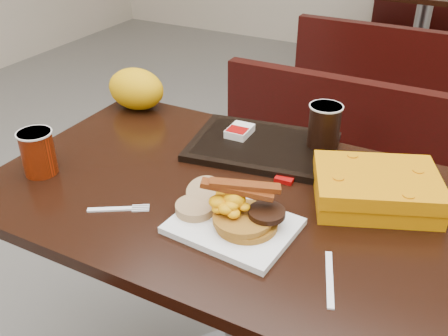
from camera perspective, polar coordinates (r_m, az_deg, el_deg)
The scene contains 22 objects.
table_near at distance 1.40m, azimuth 2.22°, elevation -15.93°, with size 1.20×0.70×0.75m, color black, non-canonical shape.
bench_near_n at distance 1.93m, azimuth 11.33°, elevation -2.43°, with size 1.00×0.46×0.72m, color black, non-canonical shape.
table_far at distance 3.64m, azimuth 20.80°, elevation 12.51°, with size 1.20×0.70×0.75m, color black, non-canonical shape.
bench_far_s at distance 2.99m, azimuth 18.50°, elevation 8.86°, with size 1.00×0.46×0.72m, color black, non-canonical shape.
bench_far_n at distance 4.32m, azimuth 22.35°, elevation 14.65°, with size 1.00×0.46×0.72m, color black, non-canonical shape.
platter at distance 1.05m, azimuth 1.06°, elevation -6.48°, with size 0.24×0.19×0.01m, color white.
pancake_stack at distance 1.04m, azimuth 2.54°, elevation -5.89°, with size 0.13×0.13×0.03m, color #9C561A.
sausage_patty at distance 1.03m, azimuth 4.81°, elevation -5.00°, with size 0.08×0.08×0.01m, color black.
scrambled_eggs at distance 1.03m, azimuth 1.19°, elevation -3.72°, with size 0.08×0.07×0.04m, color #FF9C05.
bacon_strips at distance 1.02m, azimuth 1.51°, elevation -2.29°, with size 0.15×0.06×0.01m, color #420E04, non-canonical shape.
muffin_bottom at distance 1.08m, azimuth -3.27°, elevation -4.49°, with size 0.08×0.08×0.02m, color #A18555.
muffin_top at distance 1.11m, azimuth -2.17°, elevation -2.73°, with size 0.08×0.08×0.02m, color #A18555.
coffee_cup_near at distance 1.29m, azimuth -20.09°, elevation 1.60°, with size 0.08×0.08×0.11m, color #921F05.
fork at distance 1.14m, azimuth -12.67°, elevation -4.52°, with size 0.13×0.02×0.00m, color white, non-canonical shape.
knife at distance 0.96m, azimuth 11.73°, elevation -12.03°, with size 0.15×0.01×0.00m, color white.
condiment_syrup at distance 1.17m, azimuth -2.09°, elevation -2.42°, with size 0.04×0.03×0.01m, color #C05A08.
condiment_ketchup at distance 1.22m, azimuth 6.80°, elevation -1.22°, with size 0.04×0.03×0.01m, color #8C0504.
tray at distance 1.35m, azimuth 4.38°, elevation 2.43°, with size 0.37×0.26×0.02m, color black.
hashbrown_sleeve_left at distance 1.38m, azimuth 1.76°, elevation 4.16°, with size 0.06×0.08×0.02m, color silver.
coffee_cup_far at distance 1.33m, azimuth 11.16°, elevation 4.67°, with size 0.08×0.08×0.11m, color black.
clamshell at distance 1.17m, azimuth 16.66°, elevation -2.22°, with size 0.26×0.20×0.07m, color #CA7703.
paper_bag at distance 1.59m, azimuth -9.81°, elevation 8.72°, with size 0.18×0.13×0.12m, color #F9A808.
Camera 1 is at (0.40, -0.88, 1.39)m, focal length 40.85 mm.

